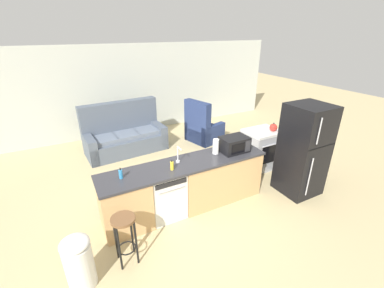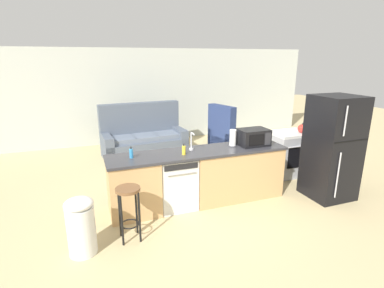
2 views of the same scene
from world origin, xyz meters
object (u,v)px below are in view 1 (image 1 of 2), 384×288
object	(u,v)px
armchair	(202,130)
soap_bottle	(172,166)
bar_stool	(124,230)
couch	(124,136)
microwave	(234,144)
refrigerator	(303,150)
dish_soap_bottle	(121,174)
stove_range	(261,149)
paper_towel_roll	(216,147)
trash_bin	(79,262)
dishwasher	(165,193)
kettle	(273,127)

from	to	relation	value
armchair	soap_bottle	bearing A→B (deg)	-128.60
bar_stool	couch	size ratio (longest dim) A/B	0.36
microwave	bar_stool	bearing A→B (deg)	-163.23
refrigerator	dish_soap_bottle	xyz separation A→B (m)	(-3.28, 0.58, 0.09)
soap_bottle	couch	distance (m)	3.06
dish_soap_bottle	armchair	distance (m)	3.80
stove_range	dish_soap_bottle	xyz separation A→B (m)	(-3.28, -0.52, 0.52)
refrigerator	stove_range	bearing A→B (deg)	89.99
microwave	paper_towel_roll	world-z (taller)	paper_towel_roll
refrigerator	paper_towel_roll	bearing A→B (deg)	158.58
trash_bin	refrigerator	bearing A→B (deg)	3.18
paper_towel_roll	dish_soap_bottle	size ratio (longest dim) A/B	1.60
dishwasher	stove_range	bearing A→B (deg)	11.91
refrigerator	soap_bottle	xyz separation A→B (m)	(-2.49, 0.46, 0.09)
bar_stool	dish_soap_bottle	bearing A→B (deg)	76.23
soap_bottle	stove_range	bearing A→B (deg)	14.42
paper_towel_roll	armchair	world-z (taller)	armchair
stove_range	refrigerator	bearing A→B (deg)	-90.01
bar_stool	stove_range	bearing A→B (deg)	19.54
dish_soap_bottle	microwave	bearing A→B (deg)	-0.86
soap_bottle	trash_bin	xyz separation A→B (m)	(-1.56, -0.68, -0.59)
refrigerator	paper_towel_roll	world-z (taller)	refrigerator
dishwasher	armchair	distance (m)	3.29
dish_soap_bottle	kettle	bearing A→B (deg)	6.51
dishwasher	microwave	size ratio (longest dim) A/B	1.68
bar_stool	couch	distance (m)	3.70
stove_range	armchair	xyz separation A→B (m)	(-0.44, 1.93, -0.10)
dishwasher	paper_towel_roll	size ratio (longest dim) A/B	2.98
paper_towel_roll	armchair	bearing A→B (deg)	64.97
microwave	armchair	bearing A→B (deg)	72.71
paper_towel_roll	soap_bottle	distance (m)	0.94
bar_stool	armchair	distance (m)	4.36
soap_bottle	kettle	world-z (taller)	kettle
soap_bottle	dish_soap_bottle	xyz separation A→B (m)	(-0.79, 0.12, 0.00)
trash_bin	armchair	bearing A→B (deg)	42.02
kettle	dishwasher	bearing A→B (deg)	-171.32
paper_towel_roll	bar_stool	world-z (taller)	paper_towel_roll
microwave	paper_towel_roll	size ratio (longest dim) A/B	1.77
microwave	bar_stool	distance (m)	2.39
soap_bottle	kettle	distance (m)	2.71
couch	armchair	xyz separation A→B (m)	(2.11, -0.43, -0.04)
refrigerator	soap_bottle	bearing A→B (deg)	169.59
stove_range	kettle	size ratio (longest dim) A/B	4.39
stove_range	refrigerator	world-z (taller)	refrigerator
dish_soap_bottle	stove_range	bearing A→B (deg)	9.00
stove_range	dishwasher	bearing A→B (deg)	-168.09
paper_towel_roll	soap_bottle	bearing A→B (deg)	-170.38
stove_range	armchair	size ratio (longest dim) A/B	0.75
dish_soap_bottle	paper_towel_roll	bearing A→B (deg)	1.17
paper_towel_roll	dish_soap_bottle	xyz separation A→B (m)	(-1.71, -0.03, -0.07)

